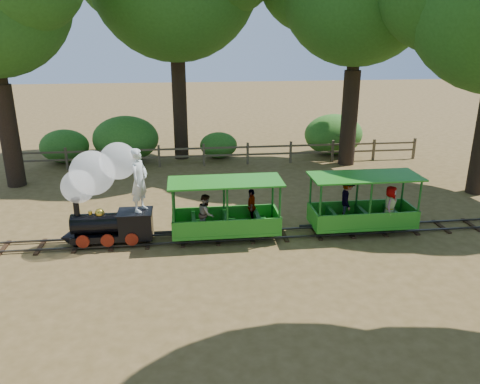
{
  "coord_description": "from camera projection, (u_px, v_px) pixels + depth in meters",
  "views": [
    {
      "loc": [
        -1.84,
        -12.55,
        5.79
      ],
      "look_at": [
        -0.26,
        0.5,
        1.25
      ],
      "focal_mm": 35.0,
      "sensor_mm": 36.0,
      "label": 1
    }
  ],
  "objects": [
    {
      "name": "track",
      "position": [
        251.0,
        235.0,
        13.85
      ],
      "size": [
        22.0,
        1.0,
        0.1
      ],
      "color": "#3F3D3A",
      "rests_on": "ground"
    },
    {
      "name": "carriage_rear",
      "position": [
        362.0,
        207.0,
        14.04
      ],
      "size": [
        3.24,
        1.41,
        1.68
      ],
      "color": "#25851D",
      "rests_on": "track"
    },
    {
      "name": "locomotive",
      "position": [
        104.0,
        187.0,
        12.92
      ],
      "size": [
        2.62,
        1.23,
        2.99
      ],
      "color": "black",
      "rests_on": "ground"
    },
    {
      "name": "shrub_mid_w",
      "position": [
        126.0,
        139.0,
        21.74
      ],
      "size": [
        3.04,
        2.34,
        2.1
      ],
      "primitive_type": "ellipsoid",
      "color": "#2D6B1E",
      "rests_on": "ground"
    },
    {
      "name": "ground",
      "position": [
        251.0,
        237.0,
        13.87
      ],
      "size": [
        90.0,
        90.0,
        0.0
      ],
      "primitive_type": "plane",
      "color": "olive",
      "rests_on": "ground"
    },
    {
      "name": "shrub_east",
      "position": [
        333.0,
        135.0,
        22.89
      ],
      "size": [
        2.86,
        2.2,
        1.98
      ],
      "primitive_type": "ellipsoid",
      "color": "#2D6B1E",
      "rests_on": "ground"
    },
    {
      "name": "carriage_front",
      "position": [
        225.0,
        216.0,
        13.53
      ],
      "size": [
        3.24,
        1.32,
        1.68
      ],
      "color": "#25851D",
      "rests_on": "track"
    },
    {
      "name": "shrub_west",
      "position": [
        64.0,
        146.0,
        21.52
      ],
      "size": [
        2.22,
        1.71,
        1.54
      ],
      "primitive_type": "ellipsoid",
      "color": "#2D6B1E",
      "rests_on": "ground"
    },
    {
      "name": "fence",
      "position": [
        226.0,
        152.0,
        21.19
      ],
      "size": [
        18.1,
        0.1,
        1.0
      ],
      "color": "brown",
      "rests_on": "ground"
    },
    {
      "name": "shrub_mid_e",
      "position": [
        219.0,
        145.0,
        22.37
      ],
      "size": [
        1.79,
        1.37,
        1.24
      ],
      "primitive_type": "ellipsoid",
      "color": "#2D6B1E",
      "rests_on": "ground"
    }
  ]
}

